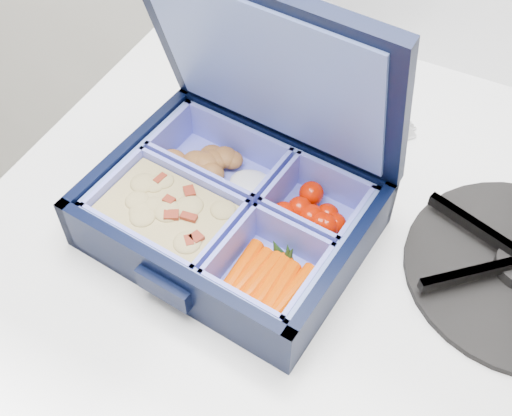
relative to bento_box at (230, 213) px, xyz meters
The scene contains 3 objects.
bento_box is the anchor object (origin of this frame).
burner_grate_rear 0.20m from the bento_box, 98.09° to the left, with size 0.18×0.18×0.02m, color black.
fork 0.13m from the bento_box, 71.27° to the left, with size 0.02×0.17×0.01m, color #AAAAAA, non-canonical shape.
Camera 1 is at (0.18, 1.30, 1.43)m, focal length 45.00 mm.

